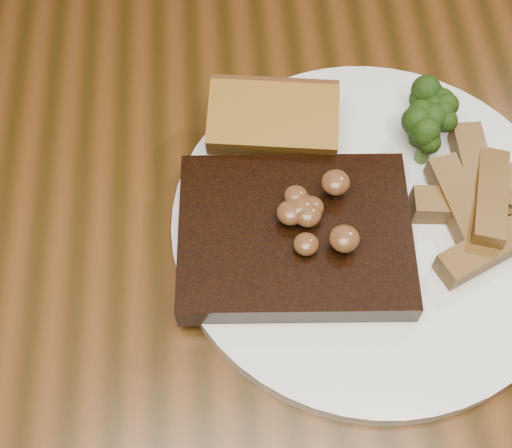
{
  "coord_description": "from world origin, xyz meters",
  "views": [
    {
      "loc": [
        -0.02,
        -0.26,
        1.25
      ],
      "look_at": [
        -0.0,
        0.0,
        0.78
      ],
      "focal_mm": 50.0,
      "sensor_mm": 36.0,
      "label": 1
    }
  ],
  "objects_px": {
    "garlic_bread": "(273,134)",
    "potato_wedges": "(476,194)",
    "plate": "(370,225)",
    "steak": "(294,236)",
    "dining_table": "(258,294)"
  },
  "relations": [
    {
      "from": "steak",
      "to": "garlic_bread",
      "type": "height_order",
      "value": "steak"
    },
    {
      "from": "garlic_bread",
      "to": "plate",
      "type": "bearing_deg",
      "value": -41.23
    },
    {
      "from": "plate",
      "to": "garlic_bread",
      "type": "distance_m",
      "value": 0.11
    },
    {
      "from": "steak",
      "to": "potato_wedges",
      "type": "distance_m",
      "value": 0.15
    },
    {
      "from": "plate",
      "to": "garlic_bread",
      "type": "height_order",
      "value": "garlic_bread"
    },
    {
      "from": "dining_table",
      "to": "potato_wedges",
      "type": "bearing_deg",
      "value": 7.21
    },
    {
      "from": "dining_table",
      "to": "potato_wedges",
      "type": "relative_size",
      "value": 13.92
    },
    {
      "from": "plate",
      "to": "steak",
      "type": "bearing_deg",
      "value": -165.83
    },
    {
      "from": "dining_table",
      "to": "plate",
      "type": "bearing_deg",
      "value": 5.97
    },
    {
      "from": "plate",
      "to": "garlic_bread",
      "type": "relative_size",
      "value": 3.03
    },
    {
      "from": "plate",
      "to": "potato_wedges",
      "type": "relative_size",
      "value": 2.71
    },
    {
      "from": "plate",
      "to": "steak",
      "type": "distance_m",
      "value": 0.07
    },
    {
      "from": "dining_table",
      "to": "steak",
      "type": "distance_m",
      "value": 0.12
    },
    {
      "from": "dining_table",
      "to": "garlic_bread",
      "type": "height_order",
      "value": "garlic_bread"
    },
    {
      "from": "garlic_bread",
      "to": "potato_wedges",
      "type": "xyz_separation_m",
      "value": [
        0.15,
        -0.07,
        0.0
      ]
    }
  ]
}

